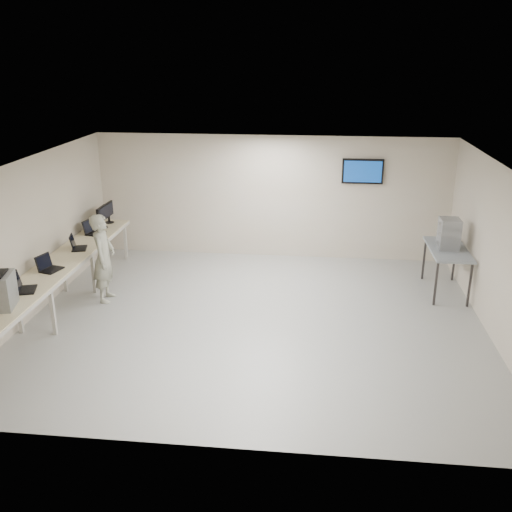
# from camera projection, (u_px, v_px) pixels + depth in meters

# --- Properties ---
(room) EXTENTS (8.01, 7.01, 2.81)m
(room) POSITION_uv_depth(u_px,v_px,m) (257.00, 245.00, 9.74)
(room) COLOR #A4A398
(room) RESTS_ON ground
(workbench) EXTENTS (0.76, 6.00, 0.90)m
(workbench) POSITION_uv_depth(u_px,v_px,m) (57.00, 269.00, 10.26)
(workbench) COLOR beige
(workbench) RESTS_ON ground
(laptop_0) EXTENTS (0.42, 0.45, 0.30)m
(laptop_0) POSITION_uv_depth(u_px,v_px,m) (23.00, 286.00, 9.13)
(laptop_0) COLOR black
(laptop_0) RESTS_ON workbench
(laptop_1) EXTENTS (0.39, 0.43, 0.29)m
(laptop_1) POSITION_uv_depth(u_px,v_px,m) (48.00, 266.00, 9.98)
(laptop_1) COLOR black
(laptop_1) RESTS_ON workbench
(laptop_2) EXTENTS (0.38, 0.42, 0.28)m
(laptop_2) POSITION_uv_depth(u_px,v_px,m) (76.00, 245.00, 11.07)
(laptop_2) COLOR black
(laptop_2) RESTS_ON workbench
(laptop_3) EXTENTS (0.39, 0.44, 0.30)m
(laptop_3) POSITION_uv_depth(u_px,v_px,m) (93.00, 230.00, 12.00)
(laptop_3) COLOR black
(laptop_3) RESTS_ON workbench
(monitor_near) EXTENTS (0.21, 0.48, 0.47)m
(monitor_near) POSITION_uv_depth(u_px,v_px,m) (102.00, 215.00, 12.33)
(monitor_near) COLOR black
(monitor_near) RESTS_ON workbench
(monitor_far) EXTENTS (0.21, 0.47, 0.46)m
(monitor_far) POSITION_uv_depth(u_px,v_px,m) (108.00, 211.00, 12.71)
(monitor_far) COLOR black
(monitor_far) RESTS_ON workbench
(soldier) EXTENTS (0.46, 0.65, 1.71)m
(soldier) POSITION_uv_depth(u_px,v_px,m) (104.00, 258.00, 10.74)
(soldier) COLOR gray
(soldier) RESTS_ON ground
(side_table) EXTENTS (0.71, 1.53, 0.92)m
(side_table) POSITION_uv_depth(u_px,v_px,m) (448.00, 252.00, 11.09)
(side_table) COLOR gray
(side_table) RESTS_ON ground
(storage_bins) EXTENTS (0.38, 0.42, 0.59)m
(storage_bins) POSITION_uv_depth(u_px,v_px,m) (449.00, 234.00, 10.97)
(storage_bins) COLOR gray
(storage_bins) RESTS_ON side_table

